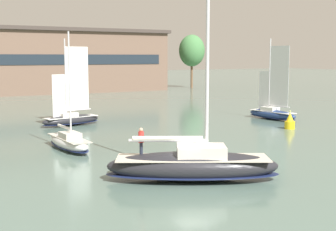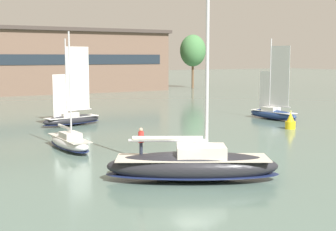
{
  "view_description": "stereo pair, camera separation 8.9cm",
  "coord_description": "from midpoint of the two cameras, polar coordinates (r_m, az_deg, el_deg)",
  "views": [
    {
      "loc": [
        -14.75,
        -23.14,
        7.41
      ],
      "look_at": [
        0.0,
        3.0,
        3.61
      ],
      "focal_mm": 50.0,
      "sensor_mm": 36.0,
      "label": 1
    },
    {
      "loc": [
        -14.67,
        -23.18,
        7.41
      ],
      "look_at": [
        0.0,
        3.0,
        3.61
      ],
      "focal_mm": 50.0,
      "sensor_mm": 36.0,
      "label": 2
    }
  ],
  "objects": [
    {
      "name": "channel_buoy",
      "position": [
        49.6,
        14.75,
        -0.74
      ],
      "size": [
        1.04,
        1.04,
        1.9
      ],
      "color": "yellow",
      "rests_on": "ground"
    },
    {
      "name": "tree_shore_left",
      "position": [
        110.69,
        3.07,
        7.89
      ],
      "size": [
        6.06,
        6.06,
        12.47
      ],
      "color": "brown",
      "rests_on": "ground"
    },
    {
      "name": "sailboat_moored_outer_mooring",
      "position": [
        38.41,
        -11.89,
        -3.1
      ],
      "size": [
        2.26,
        6.87,
        9.34
      ],
      "color": "silver",
      "rests_on": "ground"
    },
    {
      "name": "sailboat_moored_far_slip",
      "position": [
        51.61,
        -11.62,
        -0.31
      ],
      "size": [
        6.97,
        3.12,
        9.28
      ],
      "color": "#232328",
      "rests_on": "ground"
    },
    {
      "name": "ground_plane",
      "position": [
        28.42,
        3.08,
        -7.91
      ],
      "size": [
        400.0,
        400.0,
        0.0
      ],
      "primitive_type": "plane",
      "color": "slate"
    },
    {
      "name": "waterfront_building",
      "position": [
        100.72,
        -13.02,
        6.56
      ],
      "size": [
        45.54,
        14.96,
        13.07
      ],
      "color": "brown",
      "rests_on": "ground"
    },
    {
      "name": "sailboat_moored_mid_channel",
      "position": [
        56.78,
        12.7,
        0.35
      ],
      "size": [
        2.73,
        7.07,
        9.48
      ],
      "color": "navy",
      "rests_on": "ground"
    },
    {
      "name": "sailboat_main",
      "position": [
        28.19,
        3.14,
        -6.0
      ],
      "size": [
        10.52,
        7.6,
        14.31
      ],
      "color": "#232328",
      "rests_on": "ground"
    }
  ]
}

